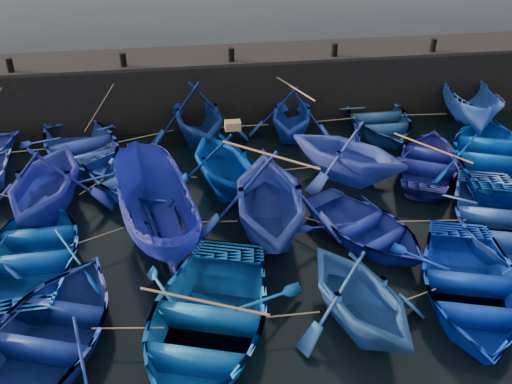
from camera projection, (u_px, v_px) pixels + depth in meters
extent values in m
plane|color=black|center=(274.00, 279.00, 14.86)|extent=(120.00, 120.00, 0.00)
cube|color=black|center=(230.00, 87.00, 23.04)|extent=(26.00, 2.50, 2.50)
cube|color=black|center=(229.00, 55.00, 22.35)|extent=(26.00, 2.50, 0.12)
cylinder|color=black|center=(10.00, 65.00, 20.44)|extent=(0.24, 0.24, 0.50)
cylinder|color=black|center=(123.00, 60.00, 20.93)|extent=(0.24, 0.24, 0.50)
cylinder|color=black|center=(231.00, 55.00, 21.43)|extent=(0.24, 0.24, 0.50)
cylinder|color=black|center=(335.00, 50.00, 21.92)|extent=(0.24, 0.24, 0.50)
cylinder|color=black|center=(433.00, 45.00, 22.42)|extent=(0.24, 0.24, 0.50)
imported|color=#223C9C|center=(81.00, 146.00, 20.08)|extent=(5.42, 6.30, 1.10)
imported|color=navy|center=(197.00, 114.00, 20.99)|extent=(4.33, 4.85, 2.30)
imported|color=#1437A3|center=(292.00, 113.00, 21.49)|extent=(4.08, 4.45, 1.98)
imported|color=navy|center=(378.00, 117.00, 22.26)|extent=(3.55, 4.95, 1.03)
imported|color=blue|center=(469.00, 104.00, 22.39)|extent=(2.59, 4.94, 1.82)
imported|color=#222E99|center=(45.00, 179.00, 16.91)|extent=(4.53, 5.03, 2.34)
imported|color=blue|center=(133.00, 178.00, 18.29)|extent=(5.61, 5.87, 0.99)
imported|color=#00399D|center=(224.00, 161.00, 18.06)|extent=(4.44, 4.85, 2.17)
imported|color=blue|center=(348.00, 150.00, 18.69)|extent=(5.43, 5.38, 2.16)
imported|color=navy|center=(430.00, 161.00, 19.35)|extent=(4.94, 5.48, 0.93)
imported|color=blue|center=(494.00, 153.00, 19.54)|extent=(5.96, 6.88, 1.19)
imported|color=#0846A3|center=(35.00, 250.00, 15.05)|extent=(3.81, 5.21, 1.06)
imported|color=navy|center=(155.00, 211.00, 15.74)|extent=(3.02, 5.51, 2.02)
imported|color=#243C9F|center=(269.00, 197.00, 15.85)|extent=(4.60, 5.22, 2.58)
imported|color=navy|center=(366.00, 228.00, 16.07)|extent=(4.60, 5.06, 0.86)
imported|color=blue|center=(496.00, 218.00, 16.30)|extent=(5.04, 5.99, 1.06)
imported|color=navy|center=(50.00, 333.00, 12.48)|extent=(5.20, 6.10, 1.07)
imported|color=#0C58A4|center=(205.00, 322.00, 12.70)|extent=(5.64, 6.68, 1.18)
imported|color=#225696|center=(359.00, 293.00, 12.90)|extent=(4.25, 4.59, 1.99)
imported|color=#0A37D2|center=(471.00, 286.00, 13.82)|extent=(5.03, 5.99, 1.06)
cube|color=#9C7844|center=(233.00, 125.00, 17.46)|extent=(0.49, 0.34, 0.26)
cylinder|color=tan|center=(21.00, 151.00, 19.76)|extent=(2.20, 0.22, 0.04)
cylinder|color=tan|center=(141.00, 137.00, 20.69)|extent=(2.37, 0.88, 0.04)
cylinder|color=tan|center=(245.00, 126.00, 21.51)|extent=(1.77, 0.07, 0.04)
cylinder|color=tan|center=(335.00, 120.00, 21.98)|extent=(1.68, 0.14, 0.04)
cylinder|color=tan|center=(423.00, 114.00, 22.41)|extent=(1.85, 0.18, 0.04)
cylinder|color=tan|center=(92.00, 187.00, 17.75)|extent=(0.68, 0.88, 0.04)
cylinder|color=tan|center=(179.00, 176.00, 18.30)|extent=(1.15, 0.37, 0.04)
cylinder|color=tan|center=(287.00, 170.00, 18.66)|extent=(2.31, 0.18, 0.04)
cylinder|color=tan|center=(389.00, 161.00, 19.14)|extent=(1.11, 0.06, 0.04)
cylinder|color=tan|center=(462.00, 156.00, 19.44)|extent=(0.49, 0.07, 0.04)
cylinder|color=tan|center=(98.00, 237.00, 15.51)|extent=(1.40, 0.68, 0.04)
cylinder|color=tan|center=(213.00, 222.00, 16.11)|extent=(1.37, 0.18, 0.04)
cylinder|color=tan|center=(317.00, 221.00, 16.13)|extent=(0.90, 0.70, 0.04)
cylinder|color=tan|center=(432.00, 221.00, 16.15)|extent=(1.97, 0.26, 0.04)
cylinder|color=tan|center=(128.00, 328.00, 12.60)|extent=(1.59, 0.25, 0.04)
cylinder|color=tan|center=(282.00, 316.00, 12.93)|extent=(1.73, 0.05, 0.04)
cylinder|color=tan|center=(416.00, 296.00, 13.47)|extent=(1.16, 0.40, 0.04)
cylinder|color=tan|center=(104.00, 99.00, 21.04)|extent=(1.67, 0.97, 2.09)
cylinder|color=tan|center=(213.00, 89.00, 21.90)|extent=(1.51, 0.12, 2.09)
cylinder|color=tan|center=(310.00, 84.00, 22.35)|extent=(1.93, 0.15, 2.09)
cylinder|color=tan|center=(352.00, 81.00, 22.61)|extent=(1.60, 0.04, 2.09)
cylinder|color=tan|center=(444.00, 77.00, 23.03)|extent=(1.25, 0.18, 2.09)
cylinder|color=#99724C|center=(293.00, 87.00, 20.96)|extent=(1.08, 2.84, 0.06)
cylinder|color=#99724C|center=(432.00, 148.00, 19.09)|extent=(1.77, 2.49, 0.06)
cylinder|color=#99724C|center=(270.00, 155.00, 15.16)|extent=(2.34, 1.97, 0.06)
cylinder|color=#99724C|center=(203.00, 301.00, 12.37)|extent=(2.74, 1.32, 0.06)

